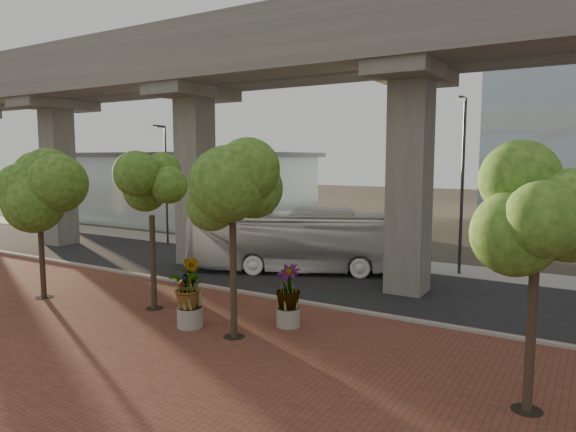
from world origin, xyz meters
The scene contains 18 objects.
ground centered at (0.00, 0.00, 0.00)m, with size 160.00×160.00×0.00m, color #343026.
brick_plaza centered at (0.00, -8.00, 0.03)m, with size 70.00×13.00×0.06m, color brown.
asphalt_road centered at (0.00, 2.00, 0.02)m, with size 90.00×8.00×0.04m, color black.
curb_strip centered at (0.00, -2.00, 0.08)m, with size 70.00×0.25×0.16m, color gray.
far_sidewalk centered at (0.00, 7.50, 0.03)m, with size 90.00×3.00×0.06m, color gray.
transit_viaduct centered at (0.00, 2.00, 7.29)m, with size 72.00×5.60×12.40m.
station_pavilion centered at (-20.00, 16.00, 3.22)m, with size 23.00×13.00×6.30m.
transit_bus centered at (0.00, 3.10, 1.60)m, with size 2.70×11.48×3.20m, color silver.
fire_hydrant centered at (-0.87, -4.52, 0.59)m, with size 0.55×0.50×1.10m.
planter_front centered at (1.17, -6.52, 1.36)m, with size 1.94×1.94×2.13m.
planter_right centered at (4.01, -4.70, 1.36)m, with size 2.00×2.00×2.14m.
planter_left centered at (-0.50, -4.59, 1.26)m, with size 1.80×1.80×1.98m.
street_tree_far_west centered at (-6.62, -6.82, 4.29)m, with size 3.76×3.76×5.96m.
street_tree_near_west centered at (-1.50, -5.58, 4.57)m, with size 3.15×3.15×5.97m.
street_tree_near_east centered at (3.05, -6.52, 4.88)m, with size 3.76×3.76×6.55m.
street_tree_far_east centered at (11.79, -6.92, 4.75)m, with size 3.75×3.75×6.42m.
streetlamp_west centered at (-11.99, 5.74, 4.63)m, with size 0.39×1.15×7.93m.
streetlamp_east centered at (7.13, 6.62, 5.07)m, with size 0.43×1.26×8.69m.
Camera 1 is at (12.91, -19.37, 5.84)m, focal length 32.00 mm.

